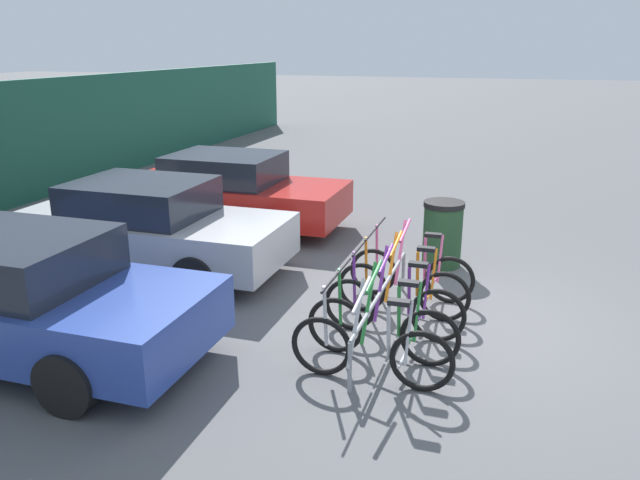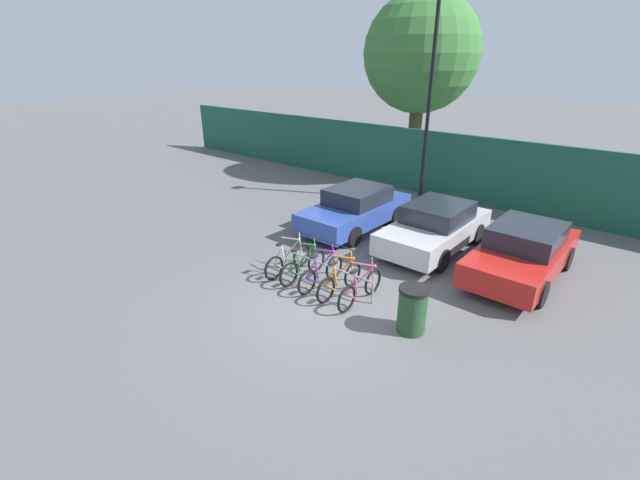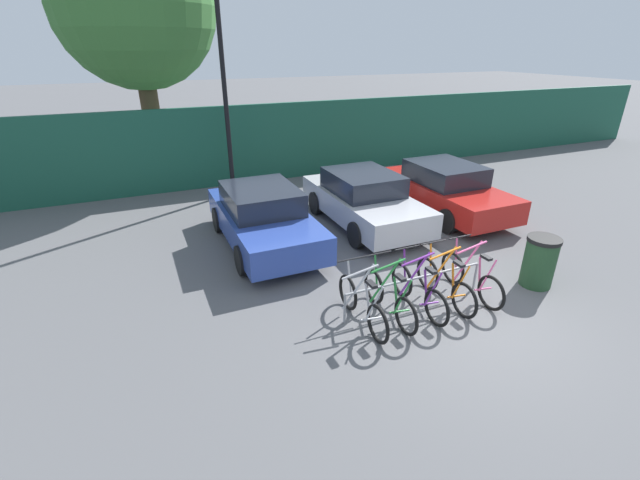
# 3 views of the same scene
# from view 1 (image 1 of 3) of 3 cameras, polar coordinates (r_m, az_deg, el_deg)

# --- Properties ---
(ground_plane) EXTENTS (120.00, 120.00, 0.00)m
(ground_plane) POSITION_cam_1_polar(r_m,az_deg,el_deg) (8.11, 11.19, -7.16)
(ground_plane) COLOR #59595B
(bike_rack) EXTENTS (2.90, 0.04, 0.57)m
(bike_rack) POSITION_cam_1_polar(r_m,az_deg,el_deg) (7.47, 5.65, -5.14)
(bike_rack) COLOR gray
(bike_rack) RESTS_ON ground
(bicycle_silver) EXTENTS (0.68, 1.71, 1.05)m
(bicycle_silver) POSITION_cam_1_polar(r_m,az_deg,el_deg) (6.44, 4.63, -9.93)
(bicycle_silver) COLOR black
(bicycle_silver) RESTS_ON ground
(bicycle_green) EXTENTS (0.68, 1.71, 1.05)m
(bicycle_green) POSITION_cam_1_polar(r_m,az_deg,el_deg) (6.91, 5.68, -7.96)
(bicycle_green) COLOR black
(bicycle_green) RESTS_ON ground
(bicycle_purple) EXTENTS (0.68, 1.71, 1.05)m
(bicycle_purple) POSITION_cam_1_polar(r_m,az_deg,el_deg) (7.45, 6.71, -6.02)
(bicycle_purple) COLOR black
(bicycle_purple) RESTS_ON ground
(bicycle_orange) EXTENTS (0.68, 1.71, 1.05)m
(bicycle_orange) POSITION_cam_1_polar(r_m,az_deg,el_deg) (7.99, 7.56, -4.39)
(bicycle_orange) COLOR black
(bicycle_orange) RESTS_ON ground
(bicycle_pink) EXTENTS (0.68, 1.71, 1.05)m
(bicycle_pink) POSITION_cam_1_polar(r_m,az_deg,el_deg) (8.55, 8.32, -2.93)
(bicycle_pink) COLOR black
(bicycle_pink) RESTS_ON ground
(car_blue) EXTENTS (1.91, 4.25, 1.40)m
(car_blue) POSITION_cam_1_polar(r_m,az_deg,el_deg) (7.60, -25.76, -4.69)
(car_blue) COLOR #2D479E
(car_blue) RESTS_ON ground
(car_silver) EXTENTS (1.91, 4.20, 1.40)m
(car_silver) POSITION_cam_1_polar(r_m,az_deg,el_deg) (9.77, -15.48, 1.14)
(car_silver) COLOR #B7B7BC
(car_silver) RESTS_ON ground
(car_red) EXTENTS (1.91, 4.26, 1.40)m
(car_red) POSITION_cam_1_polar(r_m,az_deg,el_deg) (11.84, -8.24, 4.40)
(car_red) COLOR red
(car_red) RESTS_ON ground
(trash_bin) EXTENTS (0.63, 0.63, 1.03)m
(trash_bin) POSITION_cam_1_polar(r_m,az_deg,el_deg) (9.87, 11.14, 0.57)
(trash_bin) COLOR #234728
(trash_bin) RESTS_ON ground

